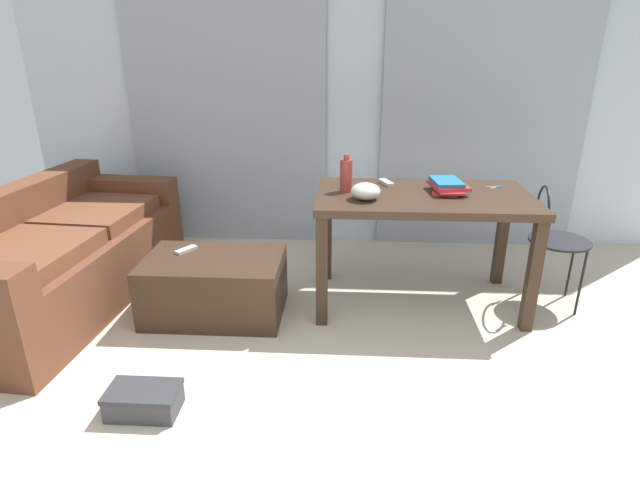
% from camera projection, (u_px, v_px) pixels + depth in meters
% --- Properties ---
extents(ground_plane, '(7.40, 7.40, 0.00)m').
position_uv_depth(ground_plane, '(350.00, 360.00, 2.80)').
color(ground_plane, beige).
extents(wall_back, '(5.51, 0.10, 2.59)m').
position_uv_depth(wall_back, '(354.00, 91.00, 4.14)').
color(wall_back, silver).
rests_on(wall_back, ground).
extents(curtains, '(3.76, 0.03, 2.30)m').
position_uv_depth(curtains, '(354.00, 110.00, 4.11)').
color(curtains, '#99A3AD').
rests_on(curtains, ground).
extents(couch, '(1.01, 2.01, 0.77)m').
position_uv_depth(couch, '(58.00, 257.00, 3.36)').
color(couch, brown).
rests_on(couch, ground).
extents(coffee_table, '(0.87, 0.57, 0.39)m').
position_uv_depth(coffee_table, '(215.00, 286.00, 3.23)').
color(coffee_table, '#382619').
rests_on(coffee_table, ground).
extents(craft_table, '(1.36, 0.77, 0.76)m').
position_uv_depth(craft_table, '(423.00, 210.00, 3.22)').
color(craft_table, '#382619').
rests_on(craft_table, ground).
extents(wire_chair, '(0.39, 0.41, 0.82)m').
position_uv_depth(wire_chair, '(551.00, 232.00, 3.25)').
color(wire_chair, black).
rests_on(wire_chair, ground).
extents(bottle_near, '(0.08, 0.08, 0.24)m').
position_uv_depth(bottle_near, '(346.00, 175.00, 3.20)').
color(bottle_near, '#99332D').
rests_on(bottle_near, craft_table).
extents(bowl, '(0.18, 0.18, 0.10)m').
position_uv_depth(bowl, '(366.00, 191.00, 3.05)').
color(bowl, beige).
rests_on(bowl, craft_table).
extents(book_stack, '(0.25, 0.30, 0.08)m').
position_uv_depth(book_stack, '(447.00, 186.00, 3.20)').
color(book_stack, red).
rests_on(book_stack, craft_table).
extents(tv_remote_on_table, '(0.10, 0.16, 0.02)m').
position_uv_depth(tv_remote_on_table, '(386.00, 183.00, 3.39)').
color(tv_remote_on_table, '#B7B7B2').
rests_on(tv_remote_on_table, craft_table).
extents(scissors, '(0.11, 0.08, 0.00)m').
position_uv_depth(scissors, '(497.00, 187.00, 3.32)').
color(scissors, '#9EA0A5').
rests_on(scissors, craft_table).
extents(tv_remote_primary, '(0.13, 0.15, 0.02)m').
position_uv_depth(tv_remote_primary, '(186.00, 250.00, 3.26)').
color(tv_remote_primary, '#B7B7B2').
rests_on(tv_remote_primary, coffee_table).
extents(shoebox, '(0.34, 0.20, 0.13)m').
position_uv_depth(shoebox, '(144.00, 400.00, 2.38)').
color(shoebox, '#38383D').
rests_on(shoebox, ground).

